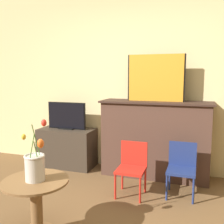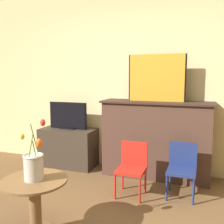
# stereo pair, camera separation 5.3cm
# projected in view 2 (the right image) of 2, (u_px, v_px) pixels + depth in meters

# --- Properties ---
(wall_back) EXTENTS (8.00, 0.06, 2.70)m
(wall_back) POSITION_uv_depth(u_px,v_px,m) (134.00, 80.00, 3.92)
(wall_back) COLOR beige
(wall_back) RESTS_ON ground
(fireplace_mantel) EXTENTS (1.52, 0.47, 1.07)m
(fireplace_mantel) POSITION_uv_depth(u_px,v_px,m) (156.00, 138.00, 3.67)
(fireplace_mantel) COLOR #4C3328
(fireplace_mantel) RESTS_ON ground
(painting) EXTENTS (0.78, 0.03, 0.64)m
(painting) POSITION_uv_depth(u_px,v_px,m) (157.00, 78.00, 3.56)
(painting) COLOR black
(painting) RESTS_ON fireplace_mantel
(tv_stand) EXTENTS (0.86, 0.44, 0.59)m
(tv_stand) POSITION_uv_depth(u_px,v_px,m) (69.00, 147.00, 4.14)
(tv_stand) COLOR #382D23
(tv_stand) RESTS_ON ground
(tv_monitor) EXTENTS (0.63, 0.12, 0.42)m
(tv_monitor) POSITION_uv_depth(u_px,v_px,m) (68.00, 116.00, 4.08)
(tv_monitor) COLOR black
(tv_monitor) RESTS_ON tv_stand
(chair_red) EXTENTS (0.33, 0.33, 0.63)m
(chair_red) POSITION_uv_depth(u_px,v_px,m) (132.00, 165.00, 3.13)
(chair_red) COLOR red
(chair_red) RESTS_ON ground
(chair_blue) EXTENTS (0.33, 0.33, 0.63)m
(chair_blue) POSITION_uv_depth(u_px,v_px,m) (182.00, 166.00, 3.09)
(chair_blue) COLOR navy
(chair_blue) RESTS_ON ground
(side_table) EXTENTS (0.59, 0.59, 0.51)m
(side_table) POSITION_uv_depth(u_px,v_px,m) (35.00, 198.00, 2.35)
(side_table) COLOR brown
(side_table) RESTS_ON ground
(vase_tulips) EXTENTS (0.21, 0.26, 0.53)m
(vase_tulips) POSITION_uv_depth(u_px,v_px,m) (34.00, 165.00, 2.30)
(vase_tulips) COLOR beige
(vase_tulips) RESTS_ON side_table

